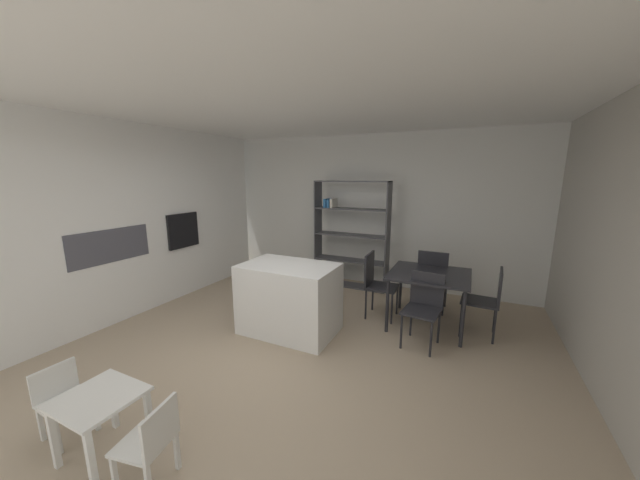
# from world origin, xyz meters

# --- Properties ---
(ground_plane) EXTENTS (8.70, 8.70, 0.00)m
(ground_plane) POSITION_xyz_m (0.00, 0.00, 0.00)
(ground_plane) COLOR tan
(ceiling_slab) EXTENTS (6.33, 6.09, 0.06)m
(ceiling_slab) POSITION_xyz_m (0.00, 0.00, 2.82)
(ceiling_slab) COLOR white
(ceiling_slab) RESTS_ON ground_plane
(back_partition) EXTENTS (6.33, 0.06, 2.79)m
(back_partition) POSITION_xyz_m (0.00, 3.02, 1.39)
(back_partition) COLOR silver
(back_partition) RESTS_ON ground_plane
(tall_cabinet_run_left) EXTENTS (0.65, 5.50, 2.79)m
(tall_cabinet_run_left) POSITION_xyz_m (-2.78, 0.00, 1.39)
(tall_cabinet_run_left) COLOR white
(tall_cabinet_run_left) RESTS_ON ground_plane
(cabinet_niche_splashback) EXTENTS (0.01, 1.09, 0.45)m
(cabinet_niche_splashback) POSITION_xyz_m (-2.45, -0.19, 1.11)
(cabinet_niche_splashback) COLOR #4C4C56
(cabinet_niche_splashback) RESTS_ON ground_plane
(built_in_oven) EXTENTS (0.06, 0.60, 0.58)m
(built_in_oven) POSITION_xyz_m (-2.43, 1.01, 1.14)
(built_in_oven) COLOR black
(built_in_oven) RESTS_ON ground_plane
(kitchen_island) EXTENTS (1.22, 0.78, 0.91)m
(kitchen_island) POSITION_xyz_m (-0.13, 0.62, 0.46)
(kitchen_island) COLOR white
(kitchen_island) RESTS_ON ground_plane
(open_bookshelf) EXTENTS (1.37, 0.32, 1.96)m
(open_bookshelf) POSITION_xyz_m (-0.09, 2.65, 0.93)
(open_bookshelf) COLOR #4C4C51
(open_bookshelf) RESTS_ON ground_plane
(child_table) EXTENTS (0.52, 0.49, 0.50)m
(child_table) POSITION_xyz_m (-0.36, -1.65, 0.41)
(child_table) COLOR white
(child_table) RESTS_ON ground_plane
(child_chair_right) EXTENTS (0.37, 0.37, 0.60)m
(child_chair_right) POSITION_xyz_m (0.16, -1.64, 0.33)
(child_chair_right) COLOR silver
(child_chair_right) RESTS_ON ground_plane
(child_chair_left) EXTENTS (0.33, 0.33, 0.56)m
(child_chair_left) POSITION_xyz_m (-0.87, -1.65, 0.32)
(child_chair_left) COLOR silver
(child_chair_left) RESTS_ON ground_plane
(dining_table) EXTENTS (1.03, 0.97, 0.75)m
(dining_table) POSITION_xyz_m (1.50, 1.57, 0.68)
(dining_table) COLOR #232328
(dining_table) RESTS_ON ground_plane
(dining_chair_far) EXTENTS (0.43, 0.44, 0.96)m
(dining_chair_far) POSITION_xyz_m (1.50, 2.08, 0.56)
(dining_chair_far) COLOR #232328
(dining_chair_far) RESTS_ON ground_plane
(dining_chair_island_side) EXTENTS (0.44, 0.42, 0.94)m
(dining_chair_island_side) POSITION_xyz_m (0.76, 1.57, 0.56)
(dining_chair_island_side) COLOR #232328
(dining_chair_island_side) RESTS_ON ground_plane
(dining_chair_window_side) EXTENTS (0.46, 0.43, 0.91)m
(dining_chair_window_side) POSITION_xyz_m (2.23, 1.57, 0.54)
(dining_chair_window_side) COLOR #232328
(dining_chair_window_side) RESTS_ON ground_plane
(dining_chair_near) EXTENTS (0.46, 0.49, 0.88)m
(dining_chair_near) POSITION_xyz_m (1.51, 1.06, 0.52)
(dining_chair_near) COLOR #232328
(dining_chair_near) RESTS_ON ground_plane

